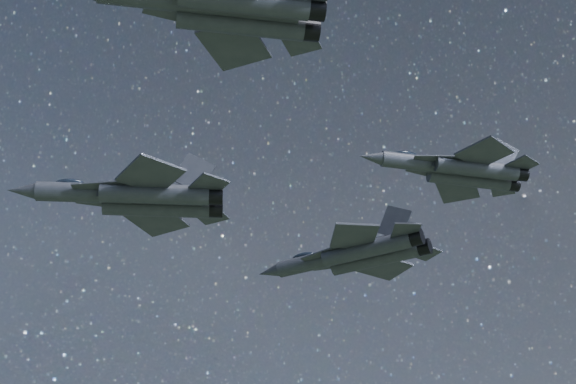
{
  "coord_description": "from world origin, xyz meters",
  "views": [
    {
      "loc": [
        6.5,
        -60.05,
        105.96
      ],
      "look_at": [
        1.67,
        2.01,
        144.19
      ],
      "focal_mm": 55.0,
      "sensor_mm": 36.0,
      "label": 1
    }
  ],
  "objects": [
    {
      "name": "jet_left",
      "position": [
        7.29,
        17.59,
        146.25
      ],
      "size": [
        18.86,
        12.45,
        4.82
      ],
      "rotation": [
        0.0,
        0.0,
        -0.39
      ],
      "color": "#2E303A"
    },
    {
      "name": "jet_lead",
      "position": [
        -11.48,
        3.87,
        145.46
      ],
      "size": [
        19.55,
        13.6,
        4.91
      ],
      "rotation": [
        0.0,
        0.0,
        0.14
      ],
      "color": "#2E303A"
    },
    {
      "name": "jet_right",
      "position": [
        -1.33,
        -16.95,
        147.17
      ],
      "size": [
        18.27,
        12.47,
        4.59
      ],
      "rotation": [
        0.0,
        0.0,
        0.23
      ],
      "color": "#2E303A"
    },
    {
      "name": "jet_slot",
      "position": [
        16.15,
        3.77,
        146.79
      ],
      "size": [
        15.29,
        10.32,
        3.85
      ],
      "rotation": [
        0.0,
        0.0,
        0.29
      ],
      "color": "#2E303A"
    }
  ]
}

